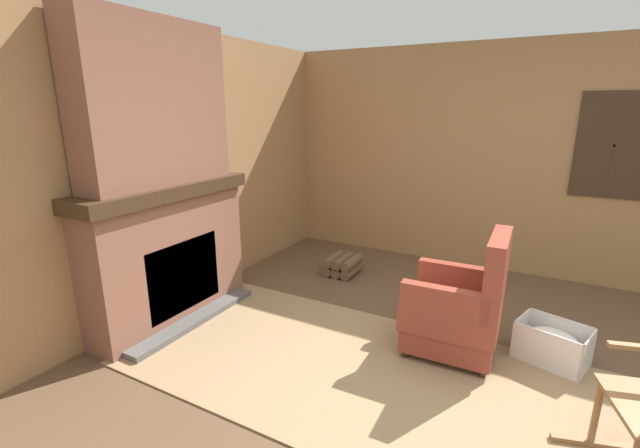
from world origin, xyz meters
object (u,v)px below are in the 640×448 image
(firewood_stack, at_px, (342,265))
(decorative_plate_on_mantel, at_px, (162,169))
(laundry_basket, at_px, (552,344))
(oil_lamp_vase, at_px, (135,178))
(armchair, at_px, (459,310))
(storage_case, at_px, (204,168))

(firewood_stack, distance_m, decorative_plate_on_mantel, 2.19)
(laundry_basket, xyz_separation_m, oil_lamp_vase, (-3.00, -1.05, 1.14))
(armchair, distance_m, storage_case, 2.53)
(armchair, relative_size, laundry_basket, 1.80)
(firewood_stack, relative_size, laundry_basket, 0.71)
(storage_case, xyz_separation_m, decorative_plate_on_mantel, (-0.02, -0.46, 0.04))
(storage_case, bearing_deg, armchair, 2.05)
(oil_lamp_vase, bearing_deg, decorative_plate_on_mantel, 93.96)
(laundry_basket, bearing_deg, oil_lamp_vase, -160.80)
(oil_lamp_vase, distance_m, storage_case, 0.75)
(firewood_stack, xyz_separation_m, oil_lamp_vase, (-0.91, -1.86, 1.18))
(laundry_basket, relative_size, oil_lamp_vase, 2.32)
(laundry_basket, height_order, oil_lamp_vase, oil_lamp_vase)
(armchair, height_order, oil_lamp_vase, oil_lamp_vase)
(laundry_basket, bearing_deg, decorative_plate_on_mantel, -165.95)
(firewood_stack, relative_size, decorative_plate_on_mantel, 1.72)
(firewood_stack, bearing_deg, armchair, -35.17)
(oil_lamp_vase, height_order, decorative_plate_on_mantel, oil_lamp_vase)
(oil_lamp_vase, relative_size, decorative_plate_on_mantel, 1.05)
(armchair, relative_size, oil_lamp_vase, 4.18)
(firewood_stack, distance_m, storage_case, 1.85)
(armchair, bearing_deg, firewood_stack, -36.84)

